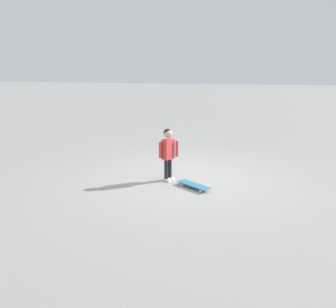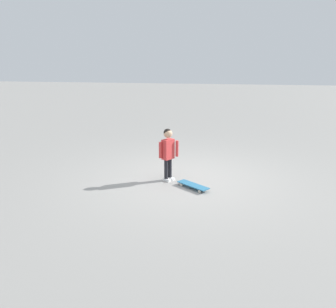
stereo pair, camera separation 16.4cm
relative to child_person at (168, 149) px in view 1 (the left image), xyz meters
The scene contains 3 objects.
ground_plane 0.77m from the child_person, 110.12° to the left, with size 50.00×50.00×0.00m, color gray.
child_person is the anchor object (origin of this frame).
skateboard 0.89m from the child_person, 55.51° to the left, with size 0.56×0.65×0.07m.
Camera 1 is at (6.75, 0.52, 2.44)m, focal length 37.31 mm.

